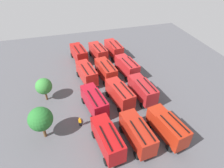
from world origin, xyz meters
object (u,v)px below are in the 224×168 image
at_px(fire_truck_3, 114,49).
at_px(fire_truck_4, 137,133).
at_px(firefighter_1, 80,122).
at_px(traffic_cone_0, 113,69).
at_px(fire_truck_2, 127,66).
at_px(fire_truck_7, 98,52).
at_px(tree_0, 41,119).
at_px(fire_truck_10, 87,73).
at_px(fire_truck_1, 142,89).
at_px(fire_truck_6, 106,70).
at_px(fire_truck_11, 79,53).
at_px(tree_1, 44,86).
at_px(fire_truck_0, 167,127).
at_px(fire_truck_8, 107,138).
at_px(firefighter_0, 149,88).
at_px(fire_truck_5, 120,94).
at_px(fire_truck_9, 94,101).

relative_size(fire_truck_3, fire_truck_4, 1.00).
height_order(firefighter_1, traffic_cone_0, firefighter_1).
bearing_deg(fire_truck_3, fire_truck_2, 176.49).
bearing_deg(fire_truck_7, tree_0, 139.78).
height_order(fire_truck_3, fire_truck_10, same).
distance_m(firefighter_1, tree_0, 6.14).
xyz_separation_m(fire_truck_1, fire_truck_6, (8.22, 4.76, 0.00)).
xyz_separation_m(fire_truck_7, traffic_cone_0, (-5.87, -2.05, -1.80)).
relative_size(fire_truck_2, fire_truck_11, 1.00).
bearing_deg(firefighter_1, tree_1, -119.56).
xyz_separation_m(fire_truck_1, fire_truck_11, (17.35, 9.08, 0.00)).
distance_m(fire_truck_0, fire_truck_1, 9.19).
relative_size(fire_truck_8, firefighter_0, 4.09).
distance_m(fire_truck_1, fire_truck_10, 12.07).
bearing_deg(firefighter_0, fire_truck_7, -67.65).
distance_m(fire_truck_0, fire_truck_2, 17.58).
relative_size(fire_truck_2, firefighter_0, 4.10).
xyz_separation_m(fire_truck_3, firefighter_0, (-16.05, -2.35, -1.12)).
bearing_deg(fire_truck_3, fire_truck_5, 161.43).
xyz_separation_m(firefighter_0, tree_0, (-5.40, 19.57, 2.64)).
bearing_deg(tree_1, tree_0, 177.34).
bearing_deg(fire_truck_10, traffic_cone_0, -76.59).
height_order(fire_truck_1, firefighter_0, fire_truck_1).
distance_m(firefighter_0, firefighter_1, 14.92).
bearing_deg(fire_truck_4, tree_1, 36.12).
height_order(fire_truck_6, firefighter_0, fire_truck_6).
bearing_deg(fire_truck_11, fire_truck_5, -172.91).
xyz_separation_m(fire_truck_2, fire_truck_10, (-0.12, 8.79, 0.00)).
bearing_deg(fire_truck_7, fire_truck_1, -173.27).
bearing_deg(tree_0, fire_truck_1, -76.84).
xyz_separation_m(fire_truck_3, fire_truck_4, (-26.40, 4.37, 0.00)).
bearing_deg(tree_0, fire_truck_5, -72.84).
distance_m(fire_truck_6, fire_truck_7, 8.55).
distance_m(fire_truck_2, fire_truck_11, 12.76).
bearing_deg(tree_1, firefighter_1, -148.38).
xyz_separation_m(tree_0, traffic_cone_0, (14.99, -15.14, -3.32)).
distance_m(fire_truck_0, fire_truck_3, 26.55).
xyz_separation_m(fire_truck_6, fire_truck_7, (8.55, -0.31, 0.00)).
distance_m(fire_truck_3, firefighter_0, 16.26).
xyz_separation_m(fire_truck_9, firefighter_0, (1.97, -11.15, -1.12)).
distance_m(fire_truck_2, fire_truck_6, 4.75).
distance_m(fire_truck_1, fire_truck_11, 19.58).
relative_size(fire_truck_4, traffic_cone_0, 10.54).
distance_m(fire_truck_6, fire_truck_10, 4.04).
distance_m(fire_truck_1, firefighter_1, 12.64).
bearing_deg(fire_truck_7, fire_truck_8, 161.81).
height_order(fire_truck_4, fire_truck_10, same).
xyz_separation_m(fire_truck_3, fire_truck_6, (-9.14, 4.44, 0.00)).
bearing_deg(fire_truck_2, fire_truck_10, 82.57).
bearing_deg(fire_truck_6, fire_truck_7, -9.12).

